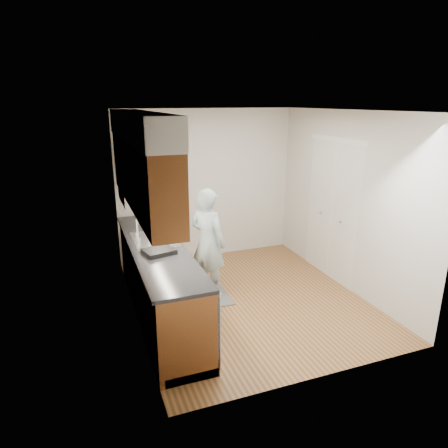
% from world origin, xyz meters
% --- Properties ---
extents(floor, '(3.50, 3.50, 0.00)m').
position_xyz_m(floor, '(0.00, 0.00, 0.00)').
color(floor, olive).
rests_on(floor, ground).
extents(ceiling, '(3.50, 3.50, 0.00)m').
position_xyz_m(ceiling, '(0.00, 0.00, 2.50)').
color(ceiling, white).
rests_on(ceiling, wall_left).
extents(wall_left, '(0.02, 3.50, 2.50)m').
position_xyz_m(wall_left, '(-1.50, 0.00, 1.25)').
color(wall_left, beige).
rests_on(wall_left, floor).
extents(wall_right, '(0.02, 3.50, 2.50)m').
position_xyz_m(wall_right, '(1.50, 0.00, 1.25)').
color(wall_right, beige).
rests_on(wall_right, floor).
extents(wall_back, '(3.00, 0.02, 2.50)m').
position_xyz_m(wall_back, '(0.00, 1.75, 1.25)').
color(wall_back, beige).
rests_on(wall_back, floor).
extents(counter, '(0.64, 2.80, 1.30)m').
position_xyz_m(counter, '(-1.20, -0.00, 0.49)').
color(counter, brown).
rests_on(counter, floor).
extents(upper_cabinets, '(0.47, 2.80, 1.21)m').
position_xyz_m(upper_cabinets, '(-1.33, 0.05, 1.95)').
color(upper_cabinets, brown).
rests_on(upper_cabinets, wall_left).
extents(closet_door, '(0.02, 1.22, 2.05)m').
position_xyz_m(closet_door, '(1.49, 0.30, 1.02)').
color(closet_door, white).
rests_on(closet_door, wall_right).
extents(floor_mat, '(0.51, 0.85, 0.02)m').
position_xyz_m(floor_mat, '(-0.45, 0.31, 0.01)').
color(floor_mat, slate).
rests_on(floor_mat, floor).
extents(person, '(0.67, 0.73, 1.71)m').
position_xyz_m(person, '(-0.45, 0.31, 0.87)').
color(person, '#96B2B7').
rests_on(person, floor_mat).
extents(soap_bottle_a, '(0.15, 0.15, 0.29)m').
position_xyz_m(soap_bottle_a, '(-1.16, 0.55, 1.08)').
color(soap_bottle_a, silver).
rests_on(soap_bottle_a, counter).
extents(soap_bottle_b, '(0.11, 0.11, 0.18)m').
position_xyz_m(soap_bottle_b, '(-1.18, 0.77, 1.03)').
color(soap_bottle_b, silver).
rests_on(soap_bottle_b, counter).
extents(soda_can, '(0.08, 0.08, 0.13)m').
position_xyz_m(soda_can, '(-1.13, 0.70, 1.01)').
color(soda_can, red).
rests_on(soda_can, counter).
extents(steel_can, '(0.07, 0.07, 0.12)m').
position_xyz_m(steel_can, '(-1.05, 0.73, 1.00)').
color(steel_can, '#A5A5AA').
rests_on(steel_can, counter).
extents(dish_rack, '(0.39, 0.35, 0.05)m').
position_xyz_m(dish_rack, '(-1.24, -0.28, 0.97)').
color(dish_rack, black).
rests_on(dish_rack, counter).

